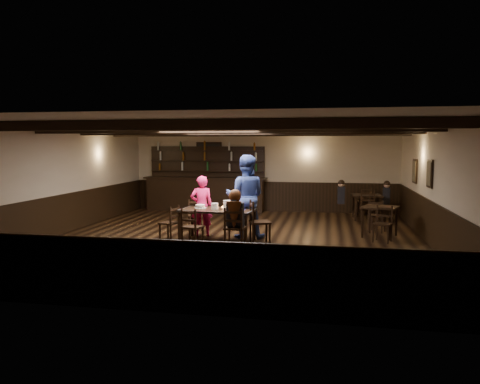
% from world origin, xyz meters
% --- Properties ---
extents(ground, '(10.00, 10.00, 0.00)m').
position_xyz_m(ground, '(0.00, 0.00, 0.00)').
color(ground, black).
rests_on(ground, ground).
extents(room_shell, '(9.02, 10.02, 2.71)m').
position_xyz_m(room_shell, '(0.01, 0.04, 1.75)').
color(room_shell, beige).
rests_on(room_shell, ground).
extents(dining_table, '(1.80, 1.05, 0.75)m').
position_xyz_m(dining_table, '(-0.35, -0.25, 0.68)').
color(dining_table, black).
rests_on(dining_table, ground).
extents(chair_near_left, '(0.48, 0.47, 0.86)m').
position_xyz_m(chair_near_left, '(-0.79, -0.98, 0.50)').
color(chair_near_left, black).
rests_on(chair_near_left, ground).
extents(chair_near_right, '(0.45, 0.44, 0.92)m').
position_xyz_m(chair_near_right, '(0.22, -1.09, 0.54)').
color(chair_near_right, black).
rests_on(chair_near_right, ground).
extents(chair_end_left, '(0.46, 0.47, 0.82)m').
position_xyz_m(chair_end_left, '(-1.43, -0.39, 0.48)').
color(chair_end_left, black).
rests_on(chair_end_left, ground).
extents(chair_end_right, '(0.57, 0.58, 1.00)m').
position_xyz_m(chair_end_right, '(0.59, -0.41, 0.58)').
color(chair_end_right, black).
rests_on(chair_end_right, ground).
extents(chair_far_pushed, '(0.46, 0.44, 0.81)m').
position_xyz_m(chair_far_pushed, '(-1.28, 1.04, 0.47)').
color(chair_far_pushed, black).
rests_on(chair_far_pushed, ground).
extents(woman_pink, '(0.64, 0.52, 1.50)m').
position_xyz_m(woman_pink, '(-0.87, 0.23, 0.75)').
color(woman_pink, '#FF257E').
rests_on(woman_pink, ground).
extents(man_blue, '(1.03, 0.83, 2.02)m').
position_xyz_m(man_blue, '(0.22, 0.26, 1.01)').
color(man_blue, navy).
rests_on(man_blue, ground).
extents(seated_person, '(0.36, 0.54, 0.87)m').
position_xyz_m(seated_person, '(0.22, -1.03, 0.85)').
color(seated_person, black).
rests_on(seated_person, ground).
extents(cake, '(0.28, 0.28, 0.09)m').
position_xyz_m(cake, '(-0.80, -0.13, 0.79)').
color(cake, white).
rests_on(cake, dining_table).
extents(plate_stack_a, '(0.16, 0.16, 0.15)m').
position_xyz_m(plate_stack_a, '(-0.40, -0.31, 0.83)').
color(plate_stack_a, white).
rests_on(plate_stack_a, dining_table).
extents(plate_stack_b, '(0.18, 0.18, 0.22)m').
position_xyz_m(plate_stack_b, '(-0.12, -0.27, 0.86)').
color(plate_stack_b, white).
rests_on(plate_stack_b, dining_table).
extents(tea_light, '(0.05, 0.05, 0.06)m').
position_xyz_m(tea_light, '(-0.26, -0.13, 0.78)').
color(tea_light, '#A5A8AD').
rests_on(tea_light, dining_table).
extents(salt_shaker, '(0.04, 0.04, 0.09)m').
position_xyz_m(salt_shaker, '(0.03, -0.34, 0.80)').
color(salt_shaker, silver).
rests_on(salt_shaker, dining_table).
extents(pepper_shaker, '(0.03, 0.03, 0.08)m').
position_xyz_m(pepper_shaker, '(-0.00, -0.42, 0.79)').
color(pepper_shaker, '#A5A8AD').
rests_on(pepper_shaker, dining_table).
extents(drink_glass, '(0.07, 0.07, 0.11)m').
position_xyz_m(drink_glass, '(-0.02, -0.15, 0.81)').
color(drink_glass, silver).
rests_on(drink_glass, dining_table).
extents(menu_red, '(0.32, 0.24, 0.00)m').
position_xyz_m(menu_red, '(0.08, -0.44, 0.75)').
color(menu_red, maroon).
rests_on(menu_red, dining_table).
extents(menu_blue, '(0.31, 0.24, 0.00)m').
position_xyz_m(menu_blue, '(0.16, -0.21, 0.75)').
color(menu_blue, '#0E0F46').
rests_on(menu_blue, dining_table).
extents(bar_counter, '(4.22, 0.70, 2.20)m').
position_xyz_m(bar_counter, '(-1.96, 4.72, 0.73)').
color(bar_counter, black).
rests_on(bar_counter, ground).
extents(back_table_a, '(1.02, 1.02, 0.75)m').
position_xyz_m(back_table_a, '(3.45, 0.98, 0.65)').
color(back_table_a, black).
rests_on(back_table_a, ground).
extents(back_table_b, '(0.91, 0.91, 0.75)m').
position_xyz_m(back_table_b, '(3.34, 3.70, 0.65)').
color(back_table_b, black).
rests_on(back_table_b, ground).
extents(bg_patron_left, '(0.22, 0.35, 0.73)m').
position_xyz_m(bg_patron_left, '(2.58, 3.72, 0.83)').
color(bg_patron_left, black).
rests_on(bg_patron_left, ground).
extents(bg_patron_right, '(0.27, 0.37, 0.70)m').
position_xyz_m(bg_patron_right, '(3.94, 3.89, 0.82)').
color(bg_patron_right, black).
rests_on(bg_patron_right, ground).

